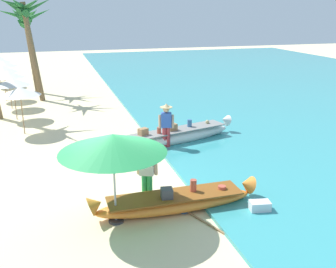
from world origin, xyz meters
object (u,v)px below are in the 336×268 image
Objects in this scene: person_vendor_hatted at (166,123)px; palm_tree_tall_inland at (26,24)px; boat_white_midground at (178,136)px; palm_tree_mid_cluster at (25,16)px; person_tourist_customer at (147,171)px; boat_orange_foreground at (175,202)px; cooler_box at (260,208)px; paddle at (199,219)px; patio_umbrella_large at (113,143)px.

palm_tree_tall_inland is at bearing 112.60° from person_vendor_hatted.
palm_tree_tall_inland reaches higher than boat_white_midground.
person_vendor_hatted is 0.31× the size of palm_tree_mid_cluster.
palm_tree_mid_cluster is (0.09, -2.24, 0.48)m from palm_tree_tall_inland.
person_tourist_customer is (-1.64, -3.86, -0.07)m from person_vendor_hatted.
palm_tree_tall_inland is (-5.52, 11.36, 3.70)m from boat_white_midground.
boat_orange_foreground is 0.87× the size of palm_tree_tall_inland.
person_tourist_customer is (-2.23, -4.33, 0.60)m from boat_white_midground.
boat_white_midground is at bearing -59.26° from palm_tree_mid_cluster.
boat_orange_foreground is 8.70× the size of cooler_box.
person_tourist_customer is 1.77m from paddle.
patio_umbrella_large is at bearing -143.89° from person_tourist_customer.
patio_umbrella_large is 2.79m from paddle.
paddle is (0.42, -0.60, -0.22)m from boat_orange_foreground.
paddle is (-1.22, -5.49, -0.29)m from boat_white_midground.
palm_tree_mid_cluster is at bearing 103.37° from person_tourist_customer.
person_vendor_hatted reaches higher than paddle.
cooler_box is (0.32, -5.62, -0.15)m from boat_white_midground.
cooler_box is 0.32× the size of paddle.
patio_umbrella_large is (-2.57, -4.53, 1.00)m from person_vendor_hatted.
palm_tree_mid_cluster reaches higher than boat_orange_foreground.
palm_tree_tall_inland is 9.99× the size of cooler_box.
cooler_box is (3.48, -0.61, -1.82)m from patio_umbrella_large.
palm_tree_tall_inland is (-4.93, 11.83, 3.03)m from person_vendor_hatted.
paddle is at bearing -97.15° from person_vendor_hatted.
palm_tree_tall_inland is 0.90× the size of palm_tree_mid_cluster.
cooler_box is at bearing -86.69° from boat_white_midground.
boat_orange_foreground is at bearing -108.56° from boat_white_midground.
palm_tree_mid_cluster reaches higher than person_tourist_customer.
cooler_box is (5.84, -16.98, -3.85)m from palm_tree_tall_inland.
palm_tree_mid_cluster is 3.50× the size of paddle.
person_tourist_customer is 14.28m from palm_tree_mid_cluster.
patio_umbrella_large reaches higher than person_vendor_hatted.
paddle is (1.01, -1.16, -0.88)m from person_tourist_customer.
palm_tree_mid_cluster is at bearing 99.11° from patio_umbrella_large.
paddle is (4.30, -16.85, -3.99)m from palm_tree_tall_inland.
cooler_box is at bearing -68.69° from palm_tree_mid_cluster.
patio_umbrella_large is 0.49× the size of palm_tree_tall_inland.
boat_orange_foreground is 4.60m from person_vendor_hatted.
person_tourist_customer is 16.33m from palm_tree_tall_inland.
person_tourist_customer is at bearing -76.63° from palm_tree_mid_cluster.
boat_orange_foreground is at bearing -43.43° from person_tourist_customer.
boat_white_midground is 11.40m from palm_tree_mid_cluster.
person_vendor_hatted is 1.05× the size of person_tourist_customer.
boat_white_midground is 0.97× the size of palm_tree_tall_inland.
paddle is (1.94, -0.48, -1.95)m from patio_umbrella_large.
person_tourist_customer is 3.23× the size of cooler_box.
cooler_box is (5.75, -14.74, -4.33)m from palm_tree_mid_cluster.
palm_tree_tall_inland is at bearing 92.42° from palm_tree_mid_cluster.
boat_orange_foreground is at bearing -103.33° from person_vendor_hatted.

